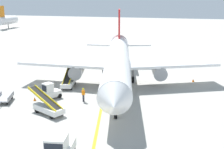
{
  "coord_description": "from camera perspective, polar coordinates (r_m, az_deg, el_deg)",
  "views": [
    {
      "loc": [
        8.51,
        -27.17,
        12.38
      ],
      "look_at": [
        -1.55,
        9.38,
        2.5
      ],
      "focal_mm": 48.47,
      "sensor_mm": 36.0,
      "label": 1
    }
  ],
  "objects": [
    {
      "name": "ground_plane",
      "position": [
        31.05,
        -1.86,
        -8.9
      ],
      "size": [
        300.0,
        300.0,
        0.0
      ],
      "primitive_type": "plane",
      "color": "#9E9B93"
    },
    {
      "name": "taxi_line_yellow",
      "position": [
        35.91,
        -1.87,
        -5.56
      ],
      "size": [
        18.69,
        77.92,
        0.01
      ],
      "primitive_type": "cube",
      "rotation": [
        0.0,
        0.0,
        0.23
      ],
      "color": "yellow",
      "rests_on": "ground"
    },
    {
      "name": "airliner",
      "position": [
        42.32,
        1.11,
        2.38
      ],
      "size": [
        27.94,
        34.99,
        10.1
      ],
      "color": "white",
      "rests_on": "ground"
    },
    {
      "name": "pushback_tug",
      "position": [
        24.31,
        -10.06,
        -13.57
      ],
      "size": [
        2.45,
        3.86,
        2.2
      ],
      "color": "silver",
      "rests_on": "ground"
    },
    {
      "name": "baggage_tug_near_wing",
      "position": [
        38.04,
        -11.62,
        -3.23
      ],
      "size": [
        2.27,
        2.73,
        2.1
      ],
      "color": "silver",
      "rests_on": "ground"
    },
    {
      "name": "belt_loader_forward_hold",
      "position": [
        33.51,
        -11.97,
        -5.99
      ],
      "size": [
        5.03,
        3.35,
        2.59
      ],
      "color": "silver",
      "rests_on": "ground"
    },
    {
      "name": "belt_loader_aft_hold",
      "position": [
        42.74,
        -8.23,
        -1.3
      ],
      "size": [
        2.25,
        5.16,
        2.59
      ],
      "color": "silver",
      "rests_on": "ground"
    },
    {
      "name": "baggage_cart_loaded",
      "position": [
        38.68,
        -19.61,
        -4.21
      ],
      "size": [
        2.38,
        3.81,
        0.94
      ],
      "color": "#A5A5A8",
      "rests_on": "ground"
    },
    {
      "name": "ground_crew_marshaller",
      "position": [
        36.58,
        -5.42,
        -3.73
      ],
      "size": [
        0.36,
        0.24,
        1.7
      ],
      "color": "#26262D",
      "rests_on": "ground"
    },
    {
      "name": "safety_cone_nose_left",
      "position": [
        46.55,
        15.06,
        -1.05
      ],
      "size": [
        0.36,
        0.36,
        0.44
      ],
      "primitive_type": "cone",
      "color": "orange",
      "rests_on": "ground"
    },
    {
      "name": "safety_cone_nose_right",
      "position": [
        38.1,
        -14.38,
        -4.49
      ],
      "size": [
        0.36,
        0.36,
        0.44
      ],
      "primitive_type": "cone",
      "color": "orange",
      "rests_on": "ground"
    },
    {
      "name": "distant_aircraft_far_left",
      "position": [
        126.86,
        -19.1,
        9.68
      ],
      "size": [
        3.0,
        10.1,
        8.8
      ],
      "color": "silver",
      "rests_on": "ground"
    }
  ]
}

